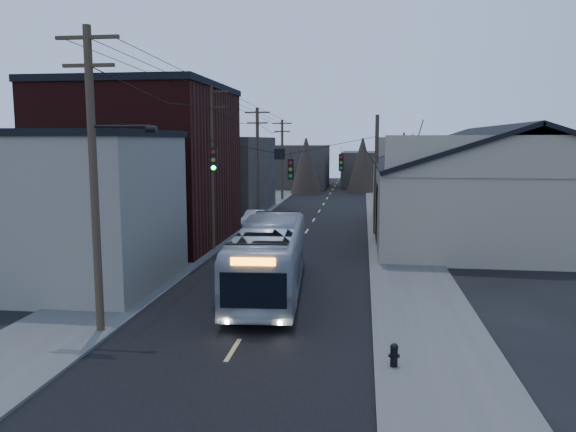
# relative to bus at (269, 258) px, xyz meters

# --- Properties ---
(ground) EXTENTS (160.00, 160.00, 0.00)m
(ground) POSITION_rel_bus_xyz_m (-0.03, -8.98, -1.59)
(ground) COLOR black
(ground) RESTS_ON ground
(road_surface) EXTENTS (9.00, 110.00, 0.02)m
(road_surface) POSITION_rel_bus_xyz_m (-0.03, 21.02, -1.58)
(road_surface) COLOR black
(road_surface) RESTS_ON ground
(sidewalk_left) EXTENTS (4.00, 110.00, 0.12)m
(sidewalk_left) POSITION_rel_bus_xyz_m (-6.53, 21.02, -1.53)
(sidewalk_left) COLOR #474744
(sidewalk_left) RESTS_ON ground
(sidewalk_right) EXTENTS (4.00, 110.00, 0.12)m
(sidewalk_right) POSITION_rel_bus_xyz_m (6.47, 21.02, -1.53)
(sidewalk_right) COLOR #474744
(sidewalk_right) RESTS_ON ground
(building_clapboard) EXTENTS (8.00, 8.00, 7.00)m
(building_clapboard) POSITION_rel_bus_xyz_m (-9.03, 0.02, 1.91)
(building_clapboard) COLOR slate
(building_clapboard) RESTS_ON ground
(building_brick) EXTENTS (10.00, 12.00, 10.00)m
(building_brick) POSITION_rel_bus_xyz_m (-10.03, 11.02, 3.41)
(building_brick) COLOR black
(building_brick) RESTS_ON ground
(building_left_far) EXTENTS (9.00, 14.00, 7.00)m
(building_left_far) POSITION_rel_bus_xyz_m (-9.53, 27.02, 1.91)
(building_left_far) COLOR #2E2A25
(building_left_far) RESTS_ON ground
(warehouse) EXTENTS (16.16, 20.60, 7.73)m
(warehouse) POSITION_rel_bus_xyz_m (12.97, 16.02, 1.11)
(warehouse) COLOR gray
(warehouse) RESTS_ON ground
(building_far_left) EXTENTS (10.00, 12.00, 6.00)m
(building_far_left) POSITION_rel_bus_xyz_m (-6.03, 56.02, 1.41)
(building_far_left) COLOR #2E2A25
(building_far_left) RESTS_ON ground
(building_far_right) EXTENTS (12.00, 14.00, 5.00)m
(building_far_right) POSITION_rel_bus_xyz_m (6.97, 61.02, 0.91)
(building_far_right) COLOR #2E2A25
(building_far_right) RESTS_ON ground
(bare_tree) EXTENTS (0.40, 0.40, 7.20)m
(bare_tree) POSITION_rel_bus_xyz_m (6.47, 11.02, 2.01)
(bare_tree) COLOR black
(bare_tree) RESTS_ON ground
(utility_lines) EXTENTS (11.24, 45.28, 10.50)m
(utility_lines) POSITION_rel_bus_xyz_m (-3.15, 15.16, 3.36)
(utility_lines) COLOR #382B1E
(utility_lines) RESTS_ON ground
(bus) EXTENTS (3.44, 11.58, 3.18)m
(bus) POSITION_rel_bus_xyz_m (0.00, 0.00, 0.00)
(bus) COLOR #A1A5AC
(bus) RESTS_ON ground
(parked_car) EXTENTS (1.70, 3.97, 1.27)m
(parked_car) POSITION_rel_bus_xyz_m (-4.33, 18.89, -0.95)
(parked_car) COLOR #9DA1A4
(parked_car) RESTS_ON ground
(fire_hydrant) EXTENTS (0.33, 0.24, 0.71)m
(fire_hydrant) POSITION_rel_bus_xyz_m (5.04, -7.88, -1.09)
(fire_hydrant) COLOR black
(fire_hydrant) RESTS_ON sidewalk_right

